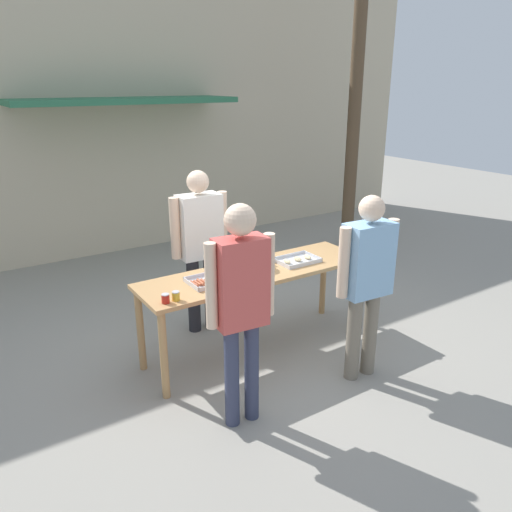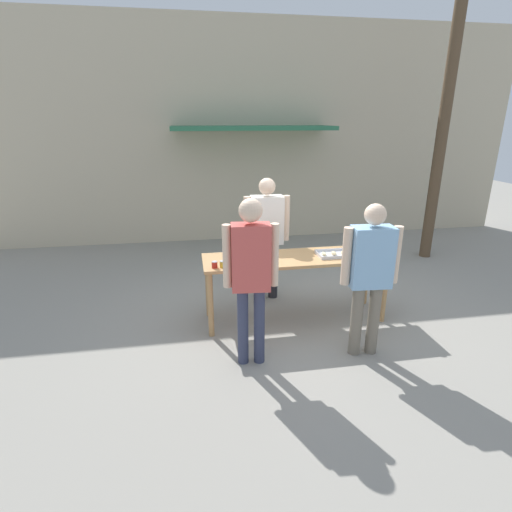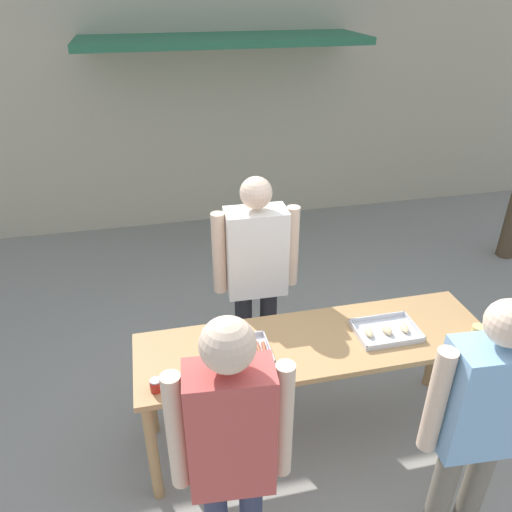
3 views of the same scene
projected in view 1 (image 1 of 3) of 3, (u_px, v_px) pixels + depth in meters
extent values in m
plane|color=gray|center=(256.00, 348.00, 5.27)|extent=(24.00, 24.00, 0.00)
cube|color=beige|center=(114.00, 110.00, 7.68)|extent=(12.00, 0.12, 4.50)
cube|color=#2D704C|center=(125.00, 101.00, 7.19)|extent=(3.20, 1.00, 0.08)
cube|color=tan|center=(256.00, 272.00, 4.98)|extent=(2.41, 0.69, 0.04)
cylinder|color=tan|center=(164.00, 355.00, 4.32)|extent=(0.07, 0.07, 0.84)
cylinder|color=tan|center=(356.00, 297.00, 5.49)|extent=(0.07, 0.07, 0.84)
cylinder|color=tan|center=(140.00, 330.00, 4.76)|extent=(0.07, 0.07, 0.84)
cylinder|color=tan|center=(323.00, 281.00, 5.93)|extent=(0.07, 0.07, 0.84)
cube|color=silver|center=(210.00, 282.00, 4.67)|extent=(0.41, 0.32, 0.01)
cube|color=silver|center=(218.00, 285.00, 4.54)|extent=(0.41, 0.01, 0.03)
cube|color=silver|center=(202.00, 275.00, 4.79)|extent=(0.41, 0.01, 0.03)
cube|color=silver|center=(191.00, 284.00, 4.56)|extent=(0.01, 0.32, 0.03)
cube|color=silver|center=(229.00, 275.00, 4.77)|extent=(0.01, 0.32, 0.03)
cylinder|color=#A34C2D|center=(194.00, 284.00, 4.58)|extent=(0.04, 0.13, 0.03)
cylinder|color=#A34C2D|center=(197.00, 283.00, 4.60)|extent=(0.03, 0.12, 0.03)
cylinder|color=#A34C2D|center=(201.00, 282.00, 4.61)|extent=(0.04, 0.14, 0.03)
cylinder|color=#A34C2D|center=(204.00, 282.00, 4.63)|extent=(0.03, 0.12, 0.03)
cylinder|color=#A34C2D|center=(208.00, 281.00, 4.64)|extent=(0.04, 0.11, 0.02)
cylinder|color=#A34C2D|center=(210.00, 280.00, 4.67)|extent=(0.04, 0.14, 0.03)
cylinder|color=#A34C2D|center=(213.00, 280.00, 4.68)|extent=(0.03, 0.11, 0.02)
cylinder|color=#A34C2D|center=(217.00, 279.00, 4.70)|extent=(0.03, 0.12, 0.02)
cylinder|color=#A34C2D|center=(220.00, 278.00, 4.72)|extent=(0.03, 0.13, 0.02)
cylinder|color=#A34C2D|center=(223.00, 277.00, 4.73)|extent=(0.03, 0.14, 0.03)
cylinder|color=#A34C2D|center=(226.00, 277.00, 4.75)|extent=(0.04, 0.13, 0.03)
cube|color=silver|center=(297.00, 261.00, 5.21)|extent=(0.43, 0.31, 0.01)
cube|color=silver|center=(306.00, 263.00, 5.08)|extent=(0.43, 0.01, 0.03)
cube|color=silver|center=(289.00, 255.00, 5.32)|extent=(0.43, 0.01, 0.03)
cube|color=silver|center=(281.00, 263.00, 5.09)|extent=(0.01, 0.31, 0.03)
cube|color=silver|center=(313.00, 256.00, 5.31)|extent=(0.01, 0.31, 0.03)
ellipsoid|color=beige|center=(287.00, 261.00, 5.13)|extent=(0.06, 0.11, 0.04)
ellipsoid|color=beige|center=(298.00, 259.00, 5.19)|extent=(0.07, 0.11, 0.05)
ellipsoid|color=beige|center=(307.00, 257.00, 5.26)|extent=(0.07, 0.12, 0.04)
cylinder|color=#B22319|center=(166.00, 299.00, 4.23)|extent=(0.07, 0.07, 0.07)
cylinder|color=#B2B2B7|center=(165.00, 294.00, 4.21)|extent=(0.07, 0.07, 0.01)
cylinder|color=gold|center=(176.00, 296.00, 4.28)|extent=(0.07, 0.07, 0.07)
cylinder|color=#B2B2B7|center=(176.00, 292.00, 4.26)|extent=(0.07, 0.07, 0.01)
cylinder|color=#DBC67A|center=(350.00, 252.00, 5.33)|extent=(0.08, 0.08, 0.11)
cylinder|color=#232328|center=(194.00, 295.00, 5.51)|extent=(0.14, 0.14, 0.87)
cylinder|color=#232328|center=(210.00, 291.00, 5.62)|extent=(0.14, 0.14, 0.87)
cube|color=silver|center=(199.00, 226.00, 5.31)|extent=(0.46, 0.26, 0.68)
sphere|color=beige|center=(198.00, 182.00, 5.15)|extent=(0.23, 0.23, 0.23)
cylinder|color=beige|center=(175.00, 228.00, 5.16)|extent=(0.10, 0.10, 0.65)
cylinder|color=beige|center=(223.00, 221.00, 5.44)|extent=(0.10, 0.10, 0.65)
cylinder|color=#333851|center=(252.00, 371.00, 4.05)|extent=(0.12, 0.12, 0.89)
cylinder|color=#333851|center=(232.00, 377.00, 3.97)|extent=(0.12, 0.12, 0.89)
cube|color=#C64C47|center=(241.00, 283.00, 3.75)|extent=(0.41, 0.25, 0.70)
sphere|color=beige|center=(240.00, 220.00, 3.59)|extent=(0.24, 0.24, 0.24)
cylinder|color=beige|center=(269.00, 275.00, 3.85)|extent=(0.09, 0.09, 0.67)
cylinder|color=beige|center=(211.00, 286.00, 3.63)|extent=(0.09, 0.09, 0.67)
cylinder|color=#756B5B|center=(370.00, 333.00, 4.71)|extent=(0.13, 0.13, 0.84)
cylinder|color=#756B5B|center=(353.00, 338.00, 4.62)|extent=(0.13, 0.13, 0.84)
cube|color=#84B2DB|center=(368.00, 259.00, 4.41)|extent=(0.46, 0.27, 0.67)
sphere|color=beige|center=(372.00, 208.00, 4.26)|extent=(0.23, 0.23, 0.23)
cylinder|color=beige|center=(391.00, 253.00, 4.53)|extent=(0.10, 0.10, 0.63)
cylinder|color=beige|center=(344.00, 263.00, 4.28)|extent=(0.10, 0.10, 0.63)
cylinder|color=brown|center=(359.00, 37.00, 7.48)|extent=(0.21, 0.21, 6.58)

